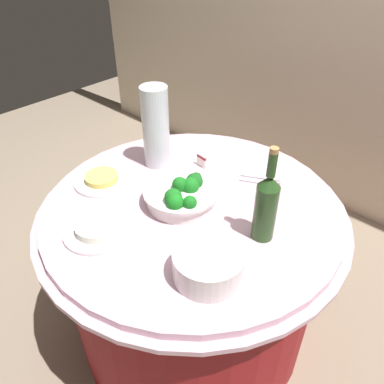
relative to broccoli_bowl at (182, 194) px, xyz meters
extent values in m
plane|color=gray|center=(0.02, 0.03, -0.78)|extent=(6.00, 6.00, 0.00)
cylinder|color=maroon|center=(0.02, 0.03, -0.44)|extent=(1.01, 1.01, 0.69)
cylinder|color=#E0B2C6|center=(0.02, 0.03, -0.08)|extent=(1.16, 1.16, 0.02)
cylinder|color=#E0B2C6|center=(0.02, 0.03, -0.06)|extent=(1.10, 1.10, 0.03)
cylinder|color=white|center=(-0.01, 0.00, -0.02)|extent=(0.26, 0.26, 0.05)
cylinder|color=white|center=(-0.01, 0.00, 0.01)|extent=(0.28, 0.28, 0.01)
sphere|color=#196F1E|center=(0.01, 0.06, 0.03)|extent=(0.05, 0.05, 0.05)
sphere|color=#19761E|center=(0.02, 0.02, 0.03)|extent=(0.06, 0.06, 0.06)
sphere|color=#19731E|center=(0.08, -0.05, 0.03)|extent=(0.05, 0.05, 0.05)
sphere|color=#19741E|center=(0.02, -0.07, 0.04)|extent=(0.06, 0.06, 0.06)
sphere|color=#19621E|center=(0.01, 0.06, 0.03)|extent=(0.06, 0.06, 0.06)
sphere|color=#19711E|center=(-0.01, 0.00, 0.04)|extent=(0.06, 0.06, 0.06)
sphere|color=#19551E|center=(-0.01, 0.08, 0.03)|extent=(0.05, 0.05, 0.05)
sphere|color=#197E1E|center=(0.04, -0.08, 0.03)|extent=(0.06, 0.06, 0.06)
cylinder|color=white|center=(0.29, -0.20, -0.04)|extent=(0.21, 0.21, 0.01)
cylinder|color=white|center=(0.29, -0.20, -0.03)|extent=(0.21, 0.21, 0.01)
cylinder|color=white|center=(0.29, -0.20, -0.02)|extent=(0.21, 0.21, 0.01)
cylinder|color=white|center=(0.29, -0.20, -0.01)|extent=(0.21, 0.21, 0.01)
cylinder|color=white|center=(0.29, -0.20, 0.00)|extent=(0.21, 0.21, 0.01)
cylinder|color=white|center=(0.29, -0.20, 0.01)|extent=(0.21, 0.21, 0.01)
cylinder|color=white|center=(0.29, -0.20, 0.02)|extent=(0.21, 0.21, 0.01)
cylinder|color=white|center=(0.29, -0.20, 0.03)|extent=(0.21, 0.21, 0.01)
cylinder|color=white|center=(0.29, -0.20, 0.04)|extent=(0.21, 0.21, 0.01)
cylinder|color=#26471E|center=(0.32, 0.05, 0.06)|extent=(0.07, 0.07, 0.20)
cone|color=#26471E|center=(0.32, 0.05, 0.18)|extent=(0.07, 0.07, 0.04)
cylinder|color=#26471E|center=(0.32, 0.05, 0.24)|extent=(0.03, 0.03, 0.08)
cylinder|color=#B2844C|center=(0.32, 0.05, 0.28)|extent=(0.03, 0.03, 0.02)
cylinder|color=silver|center=(-0.27, 0.13, 0.13)|extent=(0.11, 0.11, 0.34)
sphere|color=#E5B26B|center=(-0.25, 0.13, 0.00)|extent=(0.06, 0.06, 0.06)
sphere|color=#E5B26B|center=(-0.28, 0.15, 0.00)|extent=(0.06, 0.06, 0.06)
sphere|color=#E5B26B|center=(-0.28, 0.11, 0.00)|extent=(0.06, 0.06, 0.06)
sphere|color=#72C64C|center=(-0.26, 0.14, 0.05)|extent=(0.06, 0.06, 0.06)
sphere|color=#72C64C|center=(-0.29, 0.14, 0.05)|extent=(0.06, 0.06, 0.06)
sphere|color=#72C64C|center=(-0.27, 0.11, 0.05)|extent=(0.06, 0.06, 0.06)
sphere|color=red|center=(-0.26, 0.15, 0.10)|extent=(0.06, 0.06, 0.06)
sphere|color=red|center=(-0.29, 0.13, 0.10)|extent=(0.06, 0.06, 0.06)
sphere|color=red|center=(-0.26, 0.12, 0.10)|extent=(0.06, 0.06, 0.06)
sphere|color=#E5B26B|center=(-0.28, 0.15, 0.16)|extent=(0.06, 0.06, 0.06)
sphere|color=#E5B26B|center=(-0.29, 0.12, 0.16)|extent=(0.06, 0.06, 0.06)
sphere|color=#E5B26B|center=(-0.25, 0.13, 0.16)|extent=(0.06, 0.06, 0.06)
cylinder|color=silver|center=(0.14, 0.30, -0.04)|extent=(0.15, 0.08, 0.01)
cylinder|color=silver|center=(0.12, 0.33, -0.04)|extent=(0.15, 0.08, 0.01)
sphere|color=silver|center=(0.20, 0.35, -0.04)|extent=(0.01, 0.01, 0.01)
cylinder|color=white|center=(-0.33, -0.12, -0.04)|extent=(0.22, 0.22, 0.01)
cylinder|color=#EACC60|center=(-0.33, -0.12, -0.02)|extent=(0.13, 0.13, 0.02)
cylinder|color=white|center=(-0.10, -0.31, -0.04)|extent=(0.22, 0.22, 0.01)
cylinder|color=white|center=(-0.10, -0.31, -0.02)|extent=(0.14, 0.14, 0.03)
cube|color=white|center=(-0.12, 0.24, -0.02)|extent=(0.05, 0.02, 0.05)
cube|color=maroon|center=(-0.12, 0.24, 0.00)|extent=(0.05, 0.02, 0.01)
camera|label=1|loc=(0.77, -0.79, 0.83)|focal=35.42mm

